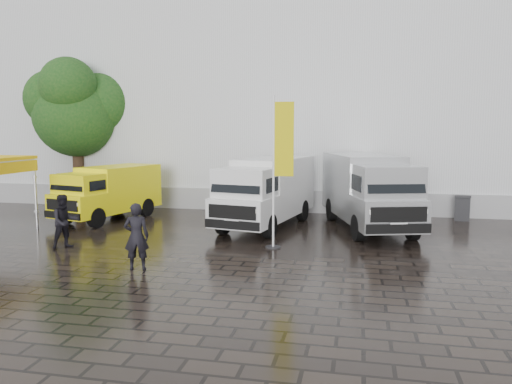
# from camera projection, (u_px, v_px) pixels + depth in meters

# --- Properties ---
(ground) EXTENTS (120.00, 120.00, 0.00)m
(ground) POSITION_uv_depth(u_px,v_px,m) (252.00, 254.00, 15.07)
(ground) COLOR black
(ground) RESTS_ON ground
(exhibition_hall) EXTENTS (44.00, 16.00, 12.00)m
(exhibition_hall) POSITION_uv_depth(u_px,v_px,m) (342.00, 91.00, 29.47)
(exhibition_hall) COLOR silver
(exhibition_hall) RESTS_ON ground
(hall_plinth) EXTENTS (44.00, 0.15, 1.00)m
(hall_plinth) POSITION_uv_depth(u_px,v_px,m) (333.00, 202.00, 22.32)
(hall_plinth) COLOR gray
(hall_plinth) RESTS_ON ground
(van_yellow) EXTENTS (3.00, 5.09, 2.21)m
(van_yellow) POSITION_uv_depth(u_px,v_px,m) (108.00, 193.00, 20.68)
(van_yellow) COLOR #FFF40D
(van_yellow) RESTS_ON ground
(van_white) EXTENTS (3.14, 6.33, 2.62)m
(van_white) POSITION_uv_depth(u_px,v_px,m) (266.00, 193.00, 19.18)
(van_white) COLOR white
(van_white) RESTS_ON ground
(van_silver) EXTENTS (3.83, 6.75, 2.78)m
(van_silver) POSITION_uv_depth(u_px,v_px,m) (368.00, 192.00, 18.76)
(van_silver) COLOR silver
(van_silver) RESTS_ON ground
(flagpole) EXTENTS (0.88, 0.50, 4.77)m
(flagpole) POSITION_uv_depth(u_px,v_px,m) (279.00, 165.00, 15.50)
(flagpole) COLOR black
(flagpole) RESTS_ON ground
(tree) EXTENTS (4.09, 4.15, 7.35)m
(tree) POSITION_uv_depth(u_px,v_px,m) (76.00, 110.00, 24.43)
(tree) COLOR black
(tree) RESTS_ON ground
(wheelie_bin) EXTENTS (0.74, 0.74, 1.03)m
(wheelie_bin) POSITION_uv_depth(u_px,v_px,m) (462.00, 208.00, 20.62)
(wheelie_bin) COLOR black
(wheelie_bin) RESTS_ON ground
(person_front) EXTENTS (0.76, 0.61, 1.80)m
(person_front) POSITION_uv_depth(u_px,v_px,m) (136.00, 236.00, 13.26)
(person_front) COLOR black
(person_front) RESTS_ON ground
(person_tent) EXTENTS (1.03, 1.05, 1.71)m
(person_tent) POSITION_uv_depth(u_px,v_px,m) (65.00, 221.00, 15.71)
(person_tent) COLOR black
(person_tent) RESTS_ON ground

